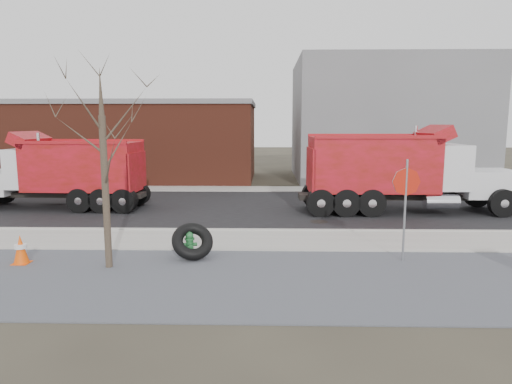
{
  "coord_description": "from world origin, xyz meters",
  "views": [
    {
      "loc": [
        0.98,
        -14.16,
        3.79
      ],
      "look_at": [
        0.6,
        1.74,
        1.4
      ],
      "focal_mm": 32.0,
      "sensor_mm": 36.0,
      "label": 1
    }
  ],
  "objects_px": {
    "dump_truck_red_a": "(399,169)",
    "dump_truck_red_b": "(62,170)",
    "truck_tire": "(192,241)",
    "fire_hydrant": "(190,246)",
    "stop_sign": "(406,193)"
  },
  "relations": [
    {
      "from": "stop_sign",
      "to": "dump_truck_red_b",
      "type": "xyz_separation_m",
      "value": [
        -12.9,
        7.67,
        -0.2
      ]
    },
    {
      "from": "truck_tire",
      "to": "dump_truck_red_a",
      "type": "bearing_deg",
      "value": 42.49
    },
    {
      "from": "truck_tire",
      "to": "stop_sign",
      "type": "height_order",
      "value": "stop_sign"
    },
    {
      "from": "fire_hydrant",
      "to": "dump_truck_red_b",
      "type": "xyz_separation_m",
      "value": [
        -6.93,
        7.46,
        1.38
      ]
    },
    {
      "from": "stop_sign",
      "to": "dump_truck_red_a",
      "type": "bearing_deg",
      "value": 93.17
    },
    {
      "from": "dump_truck_red_b",
      "to": "fire_hydrant",
      "type": "bearing_deg",
      "value": 135.11
    },
    {
      "from": "dump_truck_red_a",
      "to": "dump_truck_red_b",
      "type": "height_order",
      "value": "dump_truck_red_a"
    },
    {
      "from": "fire_hydrant",
      "to": "truck_tire",
      "type": "xyz_separation_m",
      "value": [
        0.1,
        -0.1,
        0.17
      ]
    },
    {
      "from": "dump_truck_red_b",
      "to": "dump_truck_red_a",
      "type": "bearing_deg",
      "value": -179.58
    },
    {
      "from": "truck_tire",
      "to": "fire_hydrant",
      "type": "bearing_deg",
      "value": 133.69
    },
    {
      "from": "fire_hydrant",
      "to": "dump_truck_red_a",
      "type": "distance_m",
      "value": 10.62
    },
    {
      "from": "truck_tire",
      "to": "stop_sign",
      "type": "distance_m",
      "value": 6.04
    },
    {
      "from": "fire_hydrant",
      "to": "stop_sign",
      "type": "bearing_deg",
      "value": -16.45
    },
    {
      "from": "dump_truck_red_a",
      "to": "stop_sign",
      "type": "bearing_deg",
      "value": -105.63
    },
    {
      "from": "truck_tire",
      "to": "stop_sign",
      "type": "relative_size",
      "value": 0.51
    }
  ]
}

